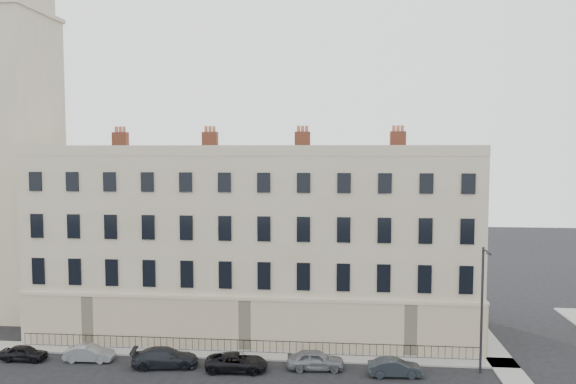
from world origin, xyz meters
name	(u,v)px	position (x,y,z in m)	size (l,w,h in m)	color
terrace	(257,242)	(-5.97, 11.97, 7.50)	(36.22, 12.22, 17.00)	tan
church_tower	(3,115)	(-30.00, 14.00, 18.66)	(8.00, 8.13, 44.00)	tan
pavement_terrace	(191,353)	(-10.00, 5.00, 0.06)	(48.00, 2.00, 0.12)	gray
pavement_east_return	(491,349)	(13.00, 8.00, 0.06)	(2.00, 24.00, 0.12)	gray
railings	(244,346)	(-6.00, 5.40, 0.55)	(35.00, 0.04, 0.96)	black
car_a	(24,353)	(-21.82, 2.46, 0.56)	(1.33, 3.31, 1.13)	black
car_b	(89,353)	(-17.00, 2.78, 0.59)	(1.24, 3.56, 1.17)	slate
car_c	(165,357)	(-11.12, 2.24, 0.68)	(1.91, 4.69, 1.36)	black
car_d	(237,362)	(-5.92, 2.03, 0.61)	(2.01, 4.36, 1.21)	black
car_e	(315,360)	(-0.43, 2.78, 0.69)	(1.62, 4.02, 1.37)	slate
car_f	(395,368)	(5.03, 2.09, 0.60)	(1.27, 3.64, 1.20)	#22272D
streetlamp	(482,304)	(11.00, 3.12, 4.89)	(0.22, 1.91, 8.82)	#2C2B30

